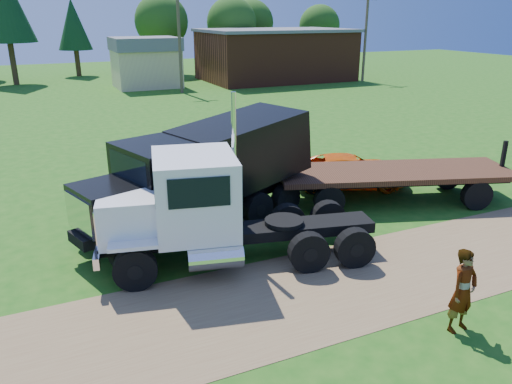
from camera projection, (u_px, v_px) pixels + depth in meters
name	position (u px, v px, depth m)	size (l,w,h in m)	color
ground	(341.00, 285.00, 13.33)	(140.00, 140.00, 0.00)	#1A5312
dirt_track	(341.00, 284.00, 13.33)	(120.00, 4.20, 0.01)	brown
white_semi_tractor	(199.00, 210.00, 13.94)	(8.16, 4.18, 4.82)	black
black_dump_truck	(206.00, 169.00, 16.42)	(8.56, 4.88, 3.65)	black
orange_pickup	(350.00, 171.00, 20.77)	(2.19, 4.75, 1.32)	orange
flatbed_trailer	(393.00, 177.00, 18.97)	(9.24, 5.33, 2.27)	#331B10
spectator_a	(463.00, 291.00, 11.12)	(0.73, 0.48, 2.00)	#999999
spectator_b	(201.00, 169.00, 20.44)	(0.81, 0.63, 1.67)	#999999
brick_building	(275.00, 55.00, 53.72)	(15.40, 10.40, 5.30)	brown
tan_shed	(146.00, 62.00, 48.33)	(6.20, 5.40, 4.70)	tan
utility_poles	(179.00, 39.00, 44.06)	(42.20, 0.28, 9.00)	#4E3D2C
tree_row	(58.00, 18.00, 52.03)	(59.36, 13.59, 11.91)	#382617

